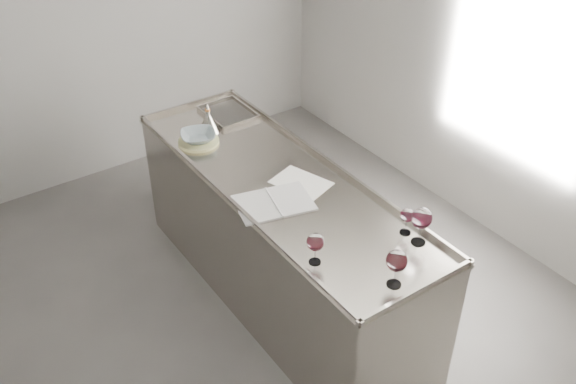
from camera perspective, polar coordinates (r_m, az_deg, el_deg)
room_shell at (r=3.23m, az=-5.14°, el=2.53°), size 4.54×5.04×2.84m
counter at (r=4.19m, az=-0.68°, el=-4.28°), size 0.77×2.42×0.97m
wine_glass_left at (r=3.24m, az=2.45°, el=-4.53°), size 0.09×0.09×0.18m
wine_glass_middle at (r=3.14m, az=9.64°, el=-6.12°), size 0.11×0.11×0.21m
wine_glass_right at (r=3.41m, az=11.79°, el=-2.36°), size 0.11×0.11×0.22m
wine_glass_small at (r=3.49m, az=10.55°, el=-2.12°), size 0.08×0.08×0.16m
notebook at (r=3.71m, az=-1.26°, el=-0.96°), size 0.49×0.40×0.02m
loose_paper_top at (r=3.89m, az=1.18°, el=0.84°), size 0.33×0.40×0.00m
trivet at (r=4.33m, az=-7.95°, el=4.47°), size 0.27×0.27×0.02m
ceramic_bowl at (r=4.31m, az=-7.99°, el=4.91°), size 0.30×0.30×0.06m
wine_funnel at (r=4.43m, az=-7.07°, el=6.12°), size 0.15×0.15×0.22m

